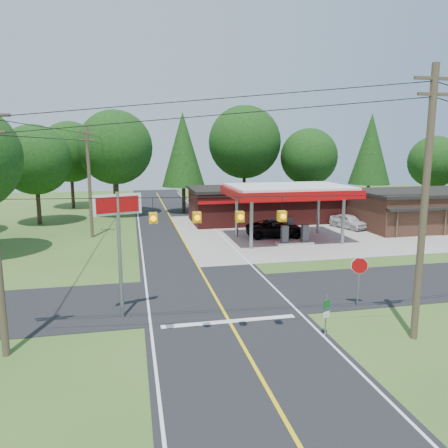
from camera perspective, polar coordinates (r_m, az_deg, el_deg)
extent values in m
plane|color=#2E551E|center=(24.63, -1.17, -9.47)|extent=(120.00, 120.00, 0.00)
cube|color=black|center=(24.62, -1.17, -9.44)|extent=(8.00, 120.00, 0.02)
cube|color=black|center=(24.62, -1.17, -9.43)|extent=(70.00, 7.00, 0.02)
cube|color=yellow|center=(24.62, -1.17, -9.41)|extent=(0.15, 110.00, 0.00)
cylinder|color=gray|center=(35.11, 3.60, 0.05)|extent=(0.28, 0.28, 4.20)
cylinder|color=gray|center=(39.88, 1.67, 1.30)|extent=(0.28, 0.28, 4.20)
cylinder|color=gray|center=(38.03, 15.29, 0.50)|extent=(0.28, 0.28, 4.20)
cylinder|color=gray|center=(42.47, 12.22, 1.62)|extent=(0.28, 0.28, 4.20)
cube|color=#A8080B|center=(38.38, 8.41, 4.23)|extent=(10.60, 7.40, 0.70)
cube|color=white|center=(38.34, 8.42, 4.82)|extent=(10.00, 7.00, 0.25)
cube|color=#9E9B93|center=(37.40, 9.19, -2.51)|extent=(3.20, 0.90, 0.22)
cube|color=#3F3F44|center=(36.92, 7.93, -1.34)|extent=(0.55, 0.45, 1.50)
cube|color=#3F3F44|center=(37.56, 10.51, -1.21)|extent=(0.55, 0.45, 1.50)
cube|color=#9E9B93|center=(40.70, 7.37, -1.42)|extent=(3.20, 0.90, 0.22)
cube|color=#3F3F44|center=(40.26, 6.19, -0.33)|extent=(0.55, 0.45, 1.50)
cube|color=#3F3F44|center=(40.85, 8.59, -0.23)|extent=(0.55, 0.45, 1.50)
cube|color=#531A17|center=(48.41, 5.33, 2.43)|extent=(16.00, 7.00, 3.50)
cube|color=black|center=(48.19, 5.36, 4.67)|extent=(16.40, 7.40, 0.30)
cube|color=#A8080B|center=(44.89, 6.71, 3.01)|extent=(16.00, 0.50, 0.25)
cylinder|color=#473828|center=(19.89, 24.67, 1.92)|extent=(0.30, 0.30, 11.50)
cube|color=#473828|center=(19.89, 25.83, 16.75)|extent=(1.80, 0.12, 0.12)
cube|color=#473828|center=(19.82, 25.69, 15.04)|extent=(1.40, 0.12, 0.12)
cylinder|color=#473828|center=(41.07, -17.17, 5.18)|extent=(0.30, 0.30, 10.00)
cube|color=#473828|center=(40.95, -17.50, 11.32)|extent=(1.80, 0.12, 0.12)
cube|color=#473828|center=(40.94, -17.45, 10.49)|extent=(1.40, 0.12, 0.12)
cylinder|color=#473828|center=(57.92, -14.23, 6.43)|extent=(0.30, 0.30, 9.50)
cube|color=#D09B0A|center=(17.32, -9.24, 0.78)|extent=(0.32, 0.32, 0.42)
cube|color=#D09B0A|center=(17.28, -3.57, 0.88)|extent=(0.32, 0.32, 0.42)
cube|color=#D09B0A|center=(17.42, 2.07, 0.96)|extent=(0.32, 0.32, 0.42)
cube|color=#D09B0A|center=(17.72, 7.56, 1.04)|extent=(0.32, 0.32, 0.42)
cylinder|color=#332316|center=(50.12, -23.05, 2.19)|extent=(0.44, 0.44, 3.96)
sphere|color=black|center=(49.74, -23.44, 7.71)|extent=(7.26, 7.26, 7.26)
cylinder|color=#332316|center=(53.13, -13.76, 3.52)|extent=(0.44, 0.44, 4.68)
sphere|color=black|center=(52.80, -14.03, 9.69)|extent=(8.58, 8.58, 8.58)
cylinder|color=#332316|center=(54.49, -5.28, 3.74)|extent=(0.44, 0.44, 4.32)
cone|color=black|center=(54.14, -5.38, 9.68)|extent=(5.28, 5.28, 9.00)
cylinder|color=#332316|center=(56.91, 2.64, 4.41)|extent=(0.44, 0.44, 5.04)
sphere|color=black|center=(56.62, 2.69, 10.63)|extent=(9.24, 9.24, 9.24)
cylinder|color=#332316|center=(57.65, 10.88, 3.78)|extent=(0.44, 0.44, 3.96)
sphere|color=black|center=(57.32, 11.04, 8.59)|extent=(7.26, 7.26, 7.26)
cylinder|color=#332316|center=(60.32, 18.29, 3.89)|extent=(0.44, 0.44, 4.32)
cone|color=black|center=(60.01, 18.60, 9.25)|extent=(5.28, 5.28, 9.00)
cylinder|color=#332316|center=(63.16, 25.48, 3.35)|extent=(0.44, 0.44, 3.60)
sphere|color=black|center=(62.86, 25.79, 7.33)|extent=(6.60, 6.60, 6.60)
cylinder|color=#332316|center=(61.56, -19.16, 3.96)|extent=(0.44, 0.44, 4.32)
sphere|color=black|center=(61.26, -19.45, 8.87)|extent=(7.92, 7.92, 7.92)
imported|color=black|center=(40.14, 6.86, -0.64)|extent=(6.13, 6.13, 1.54)
imported|color=silver|center=(45.77, 15.96, 0.32)|extent=(5.31, 5.31, 1.44)
cylinder|color=gray|center=(21.43, -13.45, -4.14)|extent=(0.18, 0.18, 6.17)
cube|color=white|center=(20.96, -13.73, 2.50)|extent=(2.20, 0.80, 0.97)
cube|color=#A8080B|center=(20.91, -13.74, 2.48)|extent=(1.93, 0.69, 0.75)
cylinder|color=gray|center=(23.86, 17.14, -7.41)|extent=(0.07, 0.07, 2.51)
cylinder|color=gray|center=(20.04, 13.16, -11.54)|extent=(0.06, 0.06, 1.93)
cube|color=#0C591E|center=(19.82, 13.27, -10.18)|extent=(0.37, 0.18, 0.39)
cube|color=white|center=(19.99, 13.21, -11.47)|extent=(0.37, 0.18, 0.26)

